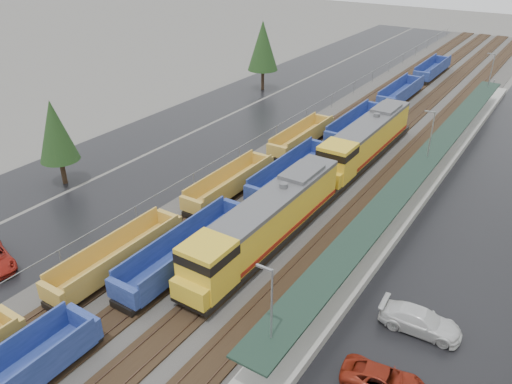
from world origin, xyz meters
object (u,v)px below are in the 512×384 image
well_string_yellow (118,258)px  parked_car_east_c (420,321)px  well_string_blue (293,173)px  locomotive_lead (265,223)px  parked_car_east_b (384,381)px  locomotive_trail (365,141)px

well_string_yellow → parked_car_east_c: size_ratio=13.49×
well_string_yellow → parked_car_east_c: (21.65, 6.25, -0.36)m
well_string_blue → locomotive_lead: bearing=-71.1°
locomotive_lead → parked_car_east_b: locomotive_lead is taller
well_string_blue → well_string_yellow: bearing=-101.1°
well_string_yellow → well_string_blue: bearing=78.9°
parked_car_east_b → parked_car_east_c: size_ratio=0.92×
locomotive_lead → parked_car_east_c: 13.97m
locomotive_lead → well_string_yellow: locomotive_lead is taller
locomotive_lead → locomotive_trail: bearing=90.0°
well_string_blue → parked_car_east_b: well_string_blue is taller
well_string_blue → parked_car_east_b: 26.54m
parked_car_east_b → parked_car_east_c: (0.28, 5.97, 0.09)m
locomotive_trail → well_string_blue: size_ratio=0.18×
locomotive_trail → parked_car_east_b: (13.37, -29.34, -1.85)m
locomotive_trail → well_string_yellow: size_ratio=0.29×
locomotive_lead → parked_car_east_b: bearing=-32.0°
well_string_blue → parked_car_east_c: bearing=-38.6°
locomotive_trail → well_string_blue: (-4.00, -9.29, -1.31)m
parked_car_east_b → well_string_blue: bearing=33.6°
locomotive_trail → locomotive_lead: bearing=-90.0°
locomotive_lead → well_string_blue: 12.45m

